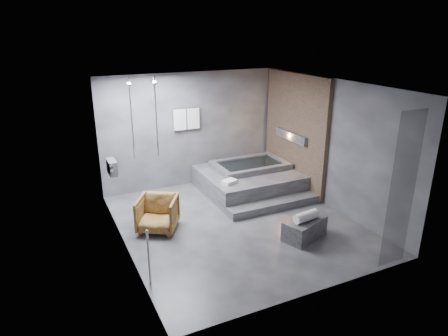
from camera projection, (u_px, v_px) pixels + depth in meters
room at (250, 137)px, 7.95m from camera, size 5.00×5.04×2.82m
tub_deck at (248, 181)px, 9.74m from camera, size 2.20×2.00×0.50m
tub_step at (274, 205)px, 8.78m from camera, size 2.20×0.36×0.18m
concrete_bench at (304, 229)px, 7.55m from camera, size 0.96×0.73×0.38m
driftwood_chair at (158, 214)px, 7.81m from camera, size 1.01×1.02×0.69m
rolled_towel at (306, 216)px, 7.40m from camera, size 0.53×0.25×0.18m
deck_towel at (229, 182)px, 8.87m from camera, size 0.37×0.32×0.08m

